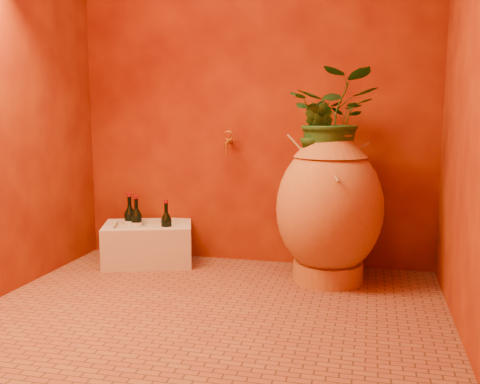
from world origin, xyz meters
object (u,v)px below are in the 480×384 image
(amphora, at_px, (329,207))
(wine_bottle_b, at_px, (137,224))
(stone_basin, at_px, (148,244))
(wine_bottle_a, at_px, (130,222))
(wall_tap, at_px, (228,141))
(wine_bottle_c, at_px, (166,228))

(amphora, relative_size, wine_bottle_b, 2.94)
(stone_basin, bearing_deg, amphora, -4.51)
(wine_bottle_a, bearing_deg, wall_tap, 8.86)
(amphora, relative_size, stone_basin, 1.34)
(wine_bottle_a, xyz_separation_m, wine_bottle_c, (0.32, -0.09, -0.01))
(wine_bottle_a, relative_size, wine_bottle_b, 1.03)
(stone_basin, bearing_deg, wall_tap, 17.21)
(wine_bottle_b, distance_m, wine_bottle_c, 0.26)
(wine_bottle_a, xyz_separation_m, wine_bottle_b, (0.06, -0.03, -0.00))
(wine_bottle_c, height_order, wall_tap, wall_tap)
(wine_bottle_c, distance_m, wall_tap, 0.74)
(wine_bottle_c, bearing_deg, amphora, -3.54)
(wine_bottle_a, height_order, wine_bottle_c, wine_bottle_a)
(stone_basin, height_order, wine_bottle_b, wine_bottle_b)
(wine_bottle_a, distance_m, wine_bottle_c, 0.33)
(amphora, bearing_deg, wine_bottle_b, 174.45)
(stone_basin, distance_m, wine_bottle_c, 0.20)
(wine_bottle_a, bearing_deg, amphora, -6.31)
(wine_bottle_c, bearing_deg, stone_basin, 168.56)
(wine_bottle_b, bearing_deg, wine_bottle_a, 158.24)
(wine_bottle_b, bearing_deg, wall_tap, 11.90)
(wine_bottle_a, distance_m, wine_bottle_b, 0.07)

